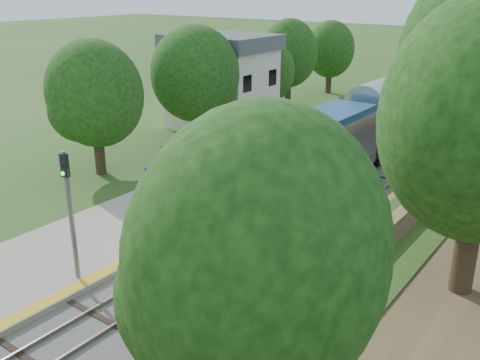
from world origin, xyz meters
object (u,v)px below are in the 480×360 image
Objects in this scene: signal_platform at (69,202)px; signal_farside at (433,140)px; lamppost_far at (167,191)px; station_building at (221,82)px.

signal_farside is at bearing 61.01° from signal_platform.
signal_platform is 0.84× the size of signal_farside.
signal_platform is (0.49, -5.97, 1.52)m from lamppost_far.
lamppost_far is at bearing -59.35° from station_building.
station_building is 21.53m from signal_farside.
signal_platform reaches higher than lamppost_far.
signal_farside is at bearing -20.24° from station_building.
station_building reaches higher than signal_platform.
lamppost_far is 0.64× the size of signal_farside.
signal_farside is (9.59, 10.45, 1.86)m from lamppost_far.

